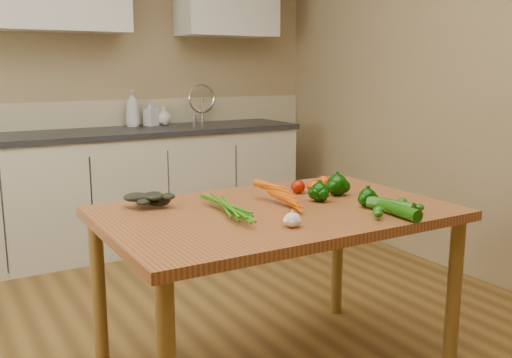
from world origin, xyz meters
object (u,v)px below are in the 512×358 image
object	(u,v)px
tomato_c	(324,183)
zucchini_b	(399,210)
tomato_b	(314,187)
zucchini_a	(391,206)
leafy_greens	(150,195)
pepper_c	(368,198)
table	(276,228)
pepper_b	(337,185)
soap_bottle_b	(151,113)
soap_bottle_c	(164,115)
soap_bottle_a	(132,109)
garlic_bulb	(292,220)
tomato_a	(298,187)
pepper_a	(320,192)
carrot_bunch	(266,200)

from	to	relation	value
tomato_c	zucchini_b	bearing A→B (deg)	-95.14
tomato_b	zucchini_a	world-z (taller)	tomato_b
leafy_greens	pepper_c	xyz separation A→B (m)	(0.80, -0.47, -0.01)
table	pepper_b	bearing A→B (deg)	10.90
soap_bottle_b	pepper_b	xyz separation A→B (m)	(0.07, -2.25, -0.18)
pepper_c	soap_bottle_c	bearing A→B (deg)	88.54
table	tomato_b	distance (m)	0.37
table	tomato_b	world-z (taller)	tomato_b
soap_bottle_a	tomato_b	xyz separation A→B (m)	(0.15, -2.17, -0.24)
soap_bottle_a	garlic_bulb	xyz separation A→B (m)	(-0.26, -2.60, -0.24)
tomato_c	zucchini_b	distance (m)	0.56
pepper_c	tomato_a	world-z (taller)	pepper_c
soap_bottle_a	tomato_c	xyz separation A→B (m)	(0.24, -2.13, -0.24)
pepper_a	tomato_b	bearing A→B (deg)	62.03
soap_bottle_c	pepper_a	xyz separation A→B (m)	(-0.18, -2.31, -0.16)
soap_bottle_b	leafy_greens	world-z (taller)	soap_bottle_b
soap_bottle_b	pepper_c	distance (m)	2.50
garlic_bulb	zucchini_b	world-z (taller)	garlic_bulb
carrot_bunch	pepper_a	xyz separation A→B (m)	(0.27, -0.02, 0.01)
carrot_bunch	tomato_a	size ratio (longest dim) A/B	3.90
tomato_b	soap_bottle_b	bearing A→B (deg)	90.15
tomato_b	garlic_bulb	bearing A→B (deg)	-134.04
zucchini_a	soap_bottle_b	bearing A→B (deg)	91.43
leafy_greens	garlic_bulb	size ratio (longest dim) A/B	3.19
leafy_greens	pepper_b	xyz separation A→B (m)	(0.83, -0.23, -0.00)
soap_bottle_c	zucchini_b	bearing A→B (deg)	-15.70
zucchini_b	soap_bottle_a	bearing A→B (deg)	93.97
leafy_greens	tomato_b	size ratio (longest dim) A/B	3.01
pepper_b	zucchini_a	size ratio (longest dim) A/B	0.49
soap_bottle_c	tomato_b	size ratio (longest dim) A/B	2.26
pepper_c	tomato_a	bearing A→B (deg)	106.02
pepper_a	zucchini_a	distance (m)	0.33
soap_bottle_a	pepper_b	bearing A→B (deg)	-96.66
pepper_a	tomato_b	distance (m)	0.16
soap_bottle_a	pepper_c	xyz separation A→B (m)	(0.19, -2.50, -0.23)
soap_bottle_a	zucchini_b	xyz separation A→B (m)	(0.19, -2.69, -0.24)
leafy_greens	tomato_b	distance (m)	0.77
soap_bottle_b	zucchini_a	distance (m)	2.62
soap_bottle_b	table	bearing A→B (deg)	-120.57
carrot_bunch	pepper_a	bearing A→B (deg)	-3.36
pepper_a	zucchini_b	size ratio (longest dim) A/B	0.39
tomato_b	leafy_greens	bearing A→B (deg)	169.32
carrot_bunch	zucchini_a	bearing A→B (deg)	-37.90
soap_bottle_a	pepper_b	xyz separation A→B (m)	(0.22, -2.26, -0.22)
table	soap_bottle_a	size ratio (longest dim) A/B	5.15
carrot_bunch	tomato_b	world-z (taller)	carrot_bunch
carrot_bunch	pepper_c	world-z (taller)	pepper_c
soap_bottle_c	pepper_a	bearing A→B (deg)	-18.72
soap_bottle_a	garlic_bulb	size ratio (longest dim) A/B	4.35
tomato_a	soap_bottle_b	bearing A→B (deg)	88.35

